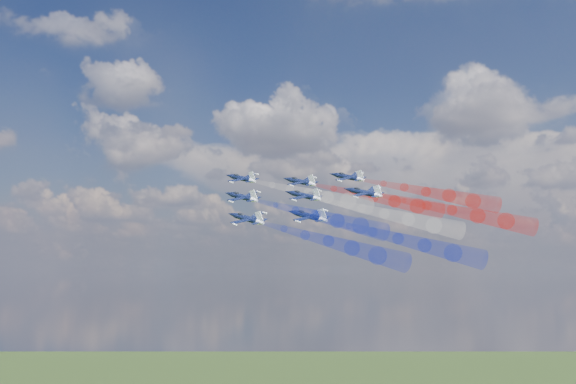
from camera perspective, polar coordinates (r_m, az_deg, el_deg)
The scene contains 16 objects.
jet_lead at distance 176.93m, azimuth -4.07°, elevation 1.20°, with size 9.71×12.13×3.24m, color black, non-canonical shape.
trail_lead at distance 160.49m, azimuth 1.76°, elevation -0.08°, with size 4.04×37.35×4.04m, color white, non-canonical shape.
jet_inner_left at distance 161.46m, azimuth -4.02°, elevation -0.43°, with size 9.71×12.13×3.24m, color black, non-canonical shape.
trail_inner_left at distance 145.26m, azimuth 2.43°, elevation -2.03°, with size 4.04×37.35×4.04m, color #1728C4, non-canonical shape.
jet_inner_right at distance 174.83m, azimuth 1.10°, elevation 0.91°, with size 9.71×12.13×3.24m, color black, non-canonical shape.
trail_inner_right at distance 160.11m, azimuth 7.47°, elevation -0.41°, with size 4.04×37.35×4.04m, color red, non-canonical shape.
jet_outer_left at distance 148.36m, azimuth -3.61°, elevation -2.33°, with size 9.71×12.13×3.24m, color black, non-canonical shape.
trail_outer_left at distance 132.54m, azimuth 3.53°, elevation -4.31°, with size 4.04×37.35×4.04m, color #1728C4, non-canonical shape.
jet_center_third at distance 159.77m, azimuth 1.40°, elevation -0.31°, with size 9.71×12.13×3.24m, color black, non-canonical shape.
trail_center_third at distance 145.35m, azimuth 8.46°, elevation -1.89°, with size 4.04×37.35×4.04m, color white, non-canonical shape.
jet_outer_right at distance 175.00m, azimuth 5.25°, elevation 1.31°, with size 9.71×12.13×3.24m, color black, non-canonical shape.
trail_outer_right at distance 161.70m, azimuth 11.95°, elevation 0.03°, with size 4.04×37.35×4.04m, color red, non-canonical shape.
jet_rear_left at distance 147.54m, azimuth 1.81°, elevation -2.11°, with size 9.71×12.13×3.24m, color black, non-canonical shape.
trail_rear_left at distance 133.52m, azimuth 9.57°, elevation -4.02°, with size 4.04×37.35×4.04m, color #1728C4, non-canonical shape.
jet_rear_right at distance 160.48m, azimuth 6.66°, elevation -0.05°, with size 9.71×12.13×3.24m, color black, non-canonical shape.
trail_rear_right at distance 147.89m, azimuth 14.13°, elevation -1.57°, with size 4.04×37.35×4.04m, color red, non-canonical shape.
Camera 1 is at (67.46, -128.41, 124.15)m, focal length 40.66 mm.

